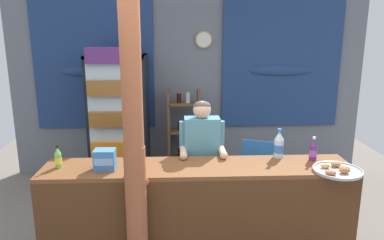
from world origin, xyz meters
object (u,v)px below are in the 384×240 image
Objects in this scene: bottle_shelf_rack at (184,133)px; snack_box_biscuit at (105,160)px; stall_counter at (199,205)px; shopkeeper at (202,151)px; timber_post at (134,153)px; soda_bottle_grape_soda at (313,150)px; soda_bottle_lime_soda at (58,158)px; drink_fridge at (119,112)px; soda_bottle_water at (279,145)px; soda_bottle_iced_tea at (138,161)px; pastry_tray at (337,170)px; plastic_lawn_chair at (259,165)px.

snack_box_biscuit is at bearing -111.83° from bottle_shelf_rack.
stall_counter is 0.67m from shopkeeper.
stall_counter is 0.89m from timber_post.
shopkeeper is 1.08m from snack_box_biscuit.
soda_bottle_grape_soda is at bearing -54.75° from bottle_shelf_rack.
snack_box_biscuit is at bearing -175.47° from soda_bottle_grape_soda.
timber_post reaches higher than soda_bottle_lime_soda.
drink_fridge reaches higher than soda_bottle_water.
stall_counter is 1.28m from soda_bottle_grape_soda.
soda_bottle_water is 1.25× the size of soda_bottle_grape_soda.
pastry_tray is at bearing -3.77° from soda_bottle_iced_tea.
timber_post is 11.26× the size of soda_bottle_lime_soda.
soda_bottle_iced_tea is (-0.47, -2.01, 0.30)m from bottle_shelf_rack.
soda_bottle_grape_soda is at bearing 108.30° from pastry_tray.
snack_box_biscuit is (-1.73, -0.27, -0.03)m from soda_bottle_water.
plastic_lawn_chair is at bearing -15.45° from drink_fridge.
drink_fridge is 9.38× the size of soda_bottle_iced_tea.
plastic_lawn_chair is 2.20m from snack_box_biscuit.
shopkeeper is 0.85m from soda_bottle_iced_tea.
timber_post reaches higher than stall_counter.
timber_post is at bearing -77.80° from drink_fridge.
shopkeeper is at bearing 83.03° from stall_counter.
stall_counter is at bearing -124.58° from plastic_lawn_chair.
drink_fridge is at bearing 119.37° from stall_counter.
stall_counter is 12.28× the size of soda_bottle_grape_soda.
plastic_lawn_chair is at bearing 46.75° from timber_post.
stall_counter is 1.55m from plastic_lawn_chair.
drink_fridge is (-1.01, 1.80, 0.53)m from stall_counter.
pastry_tray is at bearing -28.90° from shopkeeper.
shopkeeper is 1.16m from soda_bottle_grape_soda.
bottle_shelf_rack is 1.25m from plastic_lawn_chair.
soda_bottle_water is at bearing -60.82° from bottle_shelf_rack.
stall_counter is 1.20× the size of timber_post.
bottle_shelf_rack reaches higher than snack_box_biscuit.
soda_bottle_iced_tea reaches higher than stall_counter.
drink_fridge reaches higher than plastic_lawn_chair.
soda_bottle_lime_soda reaches higher than pastry_tray.
soda_bottle_water is at bearing 162.20° from soda_bottle_grape_soda.
soda_bottle_water is 0.34m from soda_bottle_grape_soda.
stall_counter is at bearing 175.24° from pastry_tray.
snack_box_biscuit is (-0.32, 0.32, -0.17)m from timber_post.
soda_bottle_water is at bearing -38.30° from drink_fridge.
timber_post is at bearing -89.11° from soda_bottle_iced_tea.
stall_counter is 9.84× the size of soda_bottle_water.
plastic_lawn_chair is (1.89, -0.52, -0.61)m from drink_fridge.
soda_bottle_grape_soda is at bearing -17.00° from shopkeeper.
bottle_shelf_rack is (0.91, 0.23, -0.38)m from drink_fridge.
timber_post is 2.22m from plastic_lawn_chair.
bottle_shelf_rack reaches higher than soda_bottle_iced_tea.
timber_post is 8.23× the size of soda_bottle_water.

